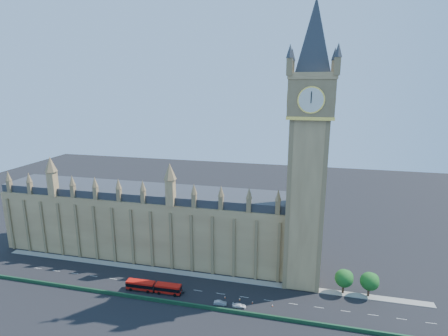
% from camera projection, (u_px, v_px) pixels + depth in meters
% --- Properties ---
extents(ground, '(400.00, 400.00, 0.00)m').
position_uv_depth(ground, '(187.00, 289.00, 119.92)').
color(ground, black).
rests_on(ground, ground).
extents(palace_westminster, '(120.00, 20.00, 28.00)m').
position_uv_depth(palace_westminster, '(146.00, 221.00, 143.14)').
color(palace_westminster, '#987549').
rests_on(palace_westminster, ground).
extents(elizabeth_tower, '(20.59, 20.59, 105.00)m').
position_uv_depth(elizabeth_tower, '(309.00, 129.00, 111.90)').
color(elizabeth_tower, '#987549').
rests_on(elizabeth_tower, ground).
extents(bridge_parapet, '(160.00, 0.60, 1.20)m').
position_uv_depth(bridge_parapet, '(177.00, 303.00, 111.27)').
color(bridge_parapet, '#1E4C2D').
rests_on(bridge_parapet, ground).
extents(kerb_north, '(160.00, 3.00, 0.16)m').
position_uv_depth(kerb_north, '(195.00, 275.00, 128.89)').
color(kerb_north, gray).
rests_on(kerb_north, ground).
extents(tree_east_near, '(6.00, 6.00, 8.50)m').
position_uv_depth(tree_east_near, '(345.00, 278.00, 116.38)').
color(tree_east_near, '#382619').
rests_on(tree_east_near, ground).
extents(tree_east_far, '(6.00, 6.00, 8.50)m').
position_uv_depth(tree_east_far, '(370.00, 281.00, 114.58)').
color(tree_east_far, '#382619').
rests_on(tree_east_far, ground).
extents(red_bus, '(19.27, 3.48, 3.26)m').
position_uv_depth(red_bus, '(154.00, 287.00, 118.12)').
color(red_bus, red).
rests_on(red_bus, ground).
extents(car_grey, '(3.88, 1.64, 1.31)m').
position_uv_depth(car_grey, '(179.00, 291.00, 117.83)').
color(car_grey, '#3E4246').
rests_on(car_grey, ground).
extents(car_silver, '(4.22, 1.90, 1.35)m').
position_uv_depth(car_silver, '(220.00, 303.00, 111.20)').
color(car_silver, '#A2A4AA').
rests_on(car_silver, ground).
extents(car_white, '(4.41, 2.09, 1.24)m').
position_uv_depth(car_white, '(239.00, 306.00, 109.92)').
color(car_white, silver).
rests_on(car_white, ground).
extents(cone_a, '(0.47, 0.47, 0.64)m').
position_uv_depth(cone_a, '(272.00, 305.00, 110.50)').
color(cone_a, black).
rests_on(cone_a, ground).
extents(cone_b, '(0.46, 0.46, 0.68)m').
position_uv_depth(cone_b, '(225.00, 297.00, 114.78)').
color(cone_b, black).
rests_on(cone_b, ground).
extents(cone_c, '(0.52, 0.52, 0.77)m').
position_uv_depth(cone_c, '(240.00, 299.00, 113.68)').
color(cone_c, black).
rests_on(cone_c, ground).
extents(cone_d, '(0.45, 0.45, 0.65)m').
position_uv_depth(cone_d, '(253.00, 302.00, 112.11)').
color(cone_d, black).
rests_on(cone_d, ground).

